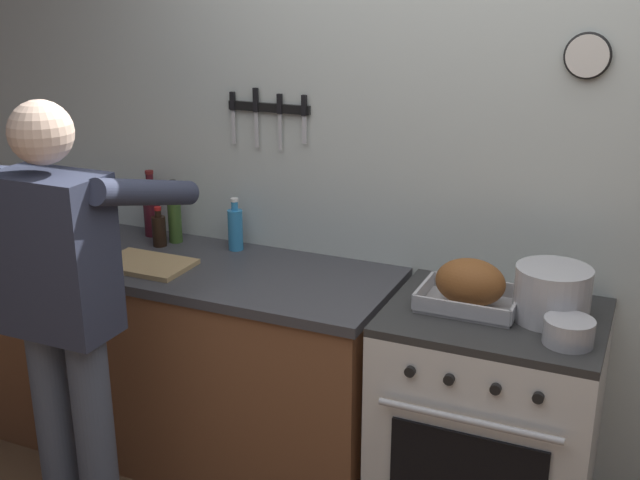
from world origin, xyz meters
TOP-DOWN VIEW (x-y plane):
  - wall_back at (0.00, 1.35)m, footprint 6.00×0.13m
  - counter_block at (-1.21, 0.99)m, footprint 2.03×0.65m
  - stove at (0.22, 0.99)m, footprint 0.76×0.67m
  - person_cook at (-1.13, 0.34)m, footprint 0.51×0.63m
  - roasting_pan at (0.12, 1.00)m, footprint 0.35×0.26m
  - stock_pot at (0.40, 1.02)m, footprint 0.26×0.26m
  - saucepan at (0.48, 0.84)m, footprint 0.16×0.16m
  - cutting_board at (-1.18, 0.87)m, footprint 0.36×0.24m
  - bottle_soy_sauce at (-1.28, 1.11)m, footprint 0.06×0.06m
  - bottle_wine_red at (-1.40, 1.22)m, footprint 0.07×0.07m
  - bottle_dish_soap at (-0.95, 1.21)m, footprint 0.06×0.06m
  - bottle_olive_oil at (-1.25, 1.19)m, footprint 0.06×0.06m

SIDE VIEW (x-z plane):
  - stove at x=0.22m, z-range 0.00..0.90m
  - counter_block at x=-1.21m, z-range 0.01..0.91m
  - cutting_board at x=-1.18m, z-range 0.90..0.92m
  - saucepan at x=0.48m, z-range 0.90..0.99m
  - person_cook at x=-1.13m, z-range 0.12..1.78m
  - bottle_soy_sauce at x=-1.28m, z-range 0.88..1.06m
  - roasting_pan at x=0.12m, z-range 0.89..1.07m
  - stock_pot at x=0.40m, z-range 0.90..1.09m
  - bottle_dish_soap at x=-0.95m, z-range 0.88..1.11m
  - bottle_olive_oil at x=-1.25m, z-range 0.88..1.16m
  - bottle_wine_red at x=-1.40m, z-range 0.88..1.18m
  - wall_back at x=0.00m, z-range 0.00..2.60m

